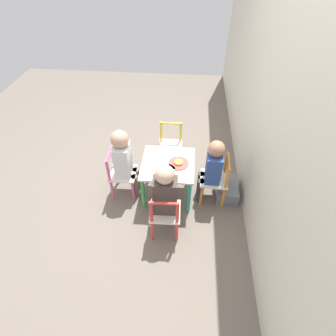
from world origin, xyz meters
TOP-DOWN VIEW (x-y plane):
  - ground_plane at (0.00, 0.00)m, footprint 6.00×6.00m
  - house_wall at (0.00, 0.79)m, footprint 6.00×0.06m
  - kids_table at (0.00, 0.00)m, footprint 0.50×0.50m
  - chair_orange at (0.02, 0.47)m, footprint 0.27×0.27m
  - chair_red at (0.47, 0.02)m, footprint 0.27×0.27m
  - chair_pink at (0.01, -0.47)m, footprint 0.27×0.27m
  - chair_yellow at (-0.47, -0.02)m, footprint 0.27×0.27m
  - child_back at (0.01, 0.41)m, footprint 0.20×0.21m
  - child_right at (0.41, 0.01)m, footprint 0.21×0.20m
  - child_front at (0.01, -0.41)m, footprint 0.20×0.22m
  - plate_back at (0.00, 0.10)m, footprint 0.19×0.19m
  - plate_right at (0.10, 0.00)m, footprint 0.16×0.16m
  - storage_bin at (-0.04, 0.60)m, footprint 0.33×0.21m

SIDE VIEW (x-z plane):
  - ground_plane at x=0.00m, z-range 0.00..0.00m
  - storage_bin at x=-0.04m, z-range 0.00..0.15m
  - chair_orange at x=0.02m, z-range -0.01..0.51m
  - chair_red at x=0.47m, z-range -0.01..0.51m
  - chair_pink at x=0.01m, z-range -0.01..0.51m
  - chair_yellow at x=-0.47m, z-range -0.01..0.51m
  - kids_table at x=0.00m, z-range 0.14..0.56m
  - child_back at x=0.01m, z-range 0.06..0.78m
  - plate_back at x=0.00m, z-range 0.42..0.45m
  - plate_right at x=0.10m, z-range 0.42..0.45m
  - child_right at x=0.41m, z-range 0.07..0.84m
  - child_front at x=0.01m, z-range 0.08..0.84m
  - house_wall at x=0.00m, z-range 0.00..2.60m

